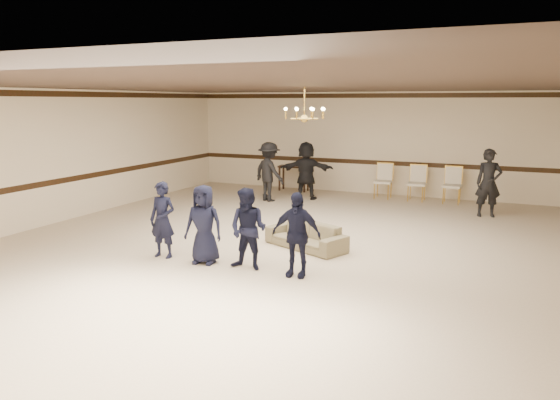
{
  "coord_description": "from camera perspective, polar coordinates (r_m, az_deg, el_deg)",
  "views": [
    {
      "loc": [
        3.93,
        -9.25,
        2.91
      ],
      "look_at": [
        0.1,
        -0.5,
        1.09
      ],
      "focal_mm": 33.41,
      "sensor_mm": 36.0,
      "label": 1
    }
  ],
  "objects": [
    {
      "name": "room",
      "position": [
        10.13,
        0.59,
        3.34
      ],
      "size": [
        12.01,
        14.01,
        3.21
      ],
      "color": "beige",
      "rests_on": "ground"
    },
    {
      "name": "chair_rail",
      "position": [
        16.81,
        9.97,
        4.09
      ],
      "size": [
        12.0,
        0.02,
        0.14
      ],
      "primitive_type": "cube",
      "color": "black",
      "rests_on": "wall_back"
    },
    {
      "name": "crown_molding",
      "position": [
        16.7,
        10.2,
        11.19
      ],
      "size": [
        12.0,
        0.02,
        0.14
      ],
      "primitive_type": "cube",
      "color": "black",
      "rests_on": "wall_back"
    },
    {
      "name": "chandelier",
      "position": [
        10.97,
        2.69,
        10.58
      ],
      "size": [
        0.94,
        0.94,
        0.89
      ],
      "primitive_type": null,
      "color": "gold",
      "rests_on": "ceiling"
    },
    {
      "name": "boy_a",
      "position": [
        10.01,
        -12.73,
        -2.13
      ],
      "size": [
        0.54,
        0.36,
        1.44
      ],
      "primitive_type": "imported",
      "rotation": [
        0.0,
        0.0,
        0.03
      ],
      "color": "black",
      "rests_on": "floor"
    },
    {
      "name": "boy_b",
      "position": [
        9.51,
        -8.34,
        -2.65
      ],
      "size": [
        0.76,
        0.55,
        1.44
      ],
      "primitive_type": "imported",
      "rotation": [
        0.0,
        0.0,
        0.14
      ],
      "color": "black",
      "rests_on": "floor"
    },
    {
      "name": "boy_c",
      "position": [
        9.08,
        -3.5,
        -3.21
      ],
      "size": [
        0.71,
        0.56,
        1.44
      ],
      "primitive_type": "imported",
      "rotation": [
        0.0,
        0.0,
        -0.02
      ],
      "color": "black",
      "rests_on": "floor"
    },
    {
      "name": "boy_d",
      "position": [
        8.71,
        1.79,
        -3.78
      ],
      "size": [
        0.87,
        0.4,
        1.44
      ],
      "primitive_type": "imported",
      "rotation": [
        0.0,
        0.0,
        0.06
      ],
      "color": "black",
      "rests_on": "floor"
    },
    {
      "name": "settee",
      "position": [
        10.49,
        2.85,
        -3.93
      ],
      "size": [
        1.85,
        1.3,
        0.5
      ],
      "primitive_type": "imported",
      "rotation": [
        0.0,
        0.0,
        -0.41
      ],
      "color": "#736A4C",
      "rests_on": "floor"
    },
    {
      "name": "adult_left",
      "position": [
        15.31,
        -1.2,
        3.11
      ],
      "size": [
        1.29,
        1.05,
        1.74
      ],
      "primitive_type": "imported",
      "rotation": [
        0.0,
        0.0,
        2.71
      ],
      "color": "black",
      "rests_on": "floor"
    },
    {
      "name": "adult_mid",
      "position": [
        15.61,
        2.89,
        3.24
      ],
      "size": [
        1.69,
        0.91,
        1.74
      ],
      "primitive_type": "imported",
      "rotation": [
        0.0,
        0.0,
        3.4
      ],
      "color": "black",
      "rests_on": "floor"
    },
    {
      "name": "adult_right",
      "position": [
        14.23,
        21.87,
        1.74
      ],
      "size": [
        0.72,
        0.57,
        1.74
      ],
      "primitive_type": "imported",
      "rotation": [
        0.0,
        0.0,
        0.27
      ],
      "color": "black",
      "rests_on": "floor"
    },
    {
      "name": "banquet_chair_left",
      "position": [
        16.06,
        11.21,
        2.01
      ],
      "size": [
        0.54,
        0.54,
        1.04
      ],
      "primitive_type": null,
      "rotation": [
        0.0,
        0.0,
        0.08
      ],
      "color": "beige",
      "rests_on": "floor"
    },
    {
      "name": "banquet_chair_mid",
      "position": [
        15.88,
        14.74,
        1.76
      ],
      "size": [
        0.55,
        0.55,
        1.04
      ],
      "primitive_type": null,
      "rotation": [
        0.0,
        0.0,
        0.08
      ],
      "color": "beige",
      "rests_on": "floor"
    },
    {
      "name": "banquet_chair_right",
      "position": [
        15.76,
        18.33,
        1.5
      ],
      "size": [
        0.54,
        0.54,
        1.04
      ],
      "primitive_type": null,
      "rotation": [
        0.0,
        0.0,
        -0.07
      ],
      "color": "beige",
      "rests_on": "floor"
    },
    {
      "name": "console_table",
      "position": [
        17.14,
        1.51,
        2.4
      ],
      "size": [
        1.02,
        0.49,
        0.83
      ],
      "primitive_type": "cube",
      "rotation": [
        0.0,
        0.0,
        0.08
      ],
      "color": "black",
      "rests_on": "floor"
    }
  ]
}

